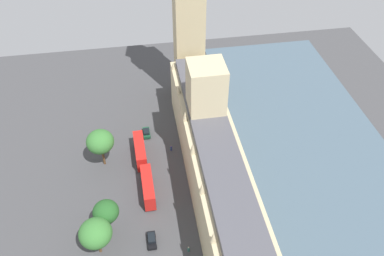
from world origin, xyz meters
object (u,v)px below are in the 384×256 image
Objects in this scene: double_decker_bus_midblock at (140,151)px; plane_tree_far_end at (95,233)px; car_black_by_river_gate at (152,240)px; plane_tree_leading at (106,212)px; plane_tree_slot_10 at (100,142)px; parliament_building at (214,163)px; pedestrian_near_tower at (171,148)px; double_decker_bus_trailing at (148,187)px; street_lamp_slot_11 at (102,219)px; pedestrian_opposite_hall at (189,249)px; car_dark_green_under_trees at (147,133)px.

plane_tree_far_end is (10.05, 25.16, 3.94)m from double_decker_bus_midblock.
plane_tree_leading is (8.60, -4.32, 5.85)m from car_black_by_river_gate.
double_decker_bus_midblock is 1.00× the size of plane_tree_slot_10.
parliament_building reaches higher than plane_tree_far_end.
pedestrian_near_tower is 0.17× the size of plane_tree_far_end.
parliament_building is 16.33m from double_decker_bus_trailing.
street_lamp_slot_11 is (1.06, 0.13, -2.14)m from plane_tree_leading.
pedestrian_opposite_hall is 0.15× the size of plane_tree_slot_10.
plane_tree_far_end is at bearing 25.71° from parliament_building.
plane_tree_far_end reaches higher than double_decker_bus_trailing.
double_decker_bus_trailing is at bearing -136.57° from plane_tree_leading.
plane_tree_far_end reaches higher than car_black_by_river_gate.
pedestrian_opposite_hall is (-5.73, 36.42, -0.19)m from car_dark_green_under_trees.
double_decker_bus_trailing is 15.29m from pedestrian_near_tower.
double_decker_bus_midblock is at bearing -111.77° from plane_tree_far_end.
pedestrian_near_tower is (-7.02, -13.45, -1.92)m from double_decker_bus_trailing.
double_decker_bus_trailing is (-1.00, 11.97, 0.00)m from double_decker_bus_midblock.
car_dark_green_under_trees is 33.15m from car_black_by_river_gate.
street_lamp_slot_11 is (9.06, 20.62, 1.96)m from double_decker_bus_midblock.
double_decker_bus_midblock is 22.61m from street_lamp_slot_11.
car_black_by_river_gate is at bearing 156.59° from street_lamp_slot_11.
street_lamp_slot_11 is at bearing 7.10° from plane_tree_leading.
street_lamp_slot_11 is (-0.99, -4.54, -1.98)m from plane_tree_far_end.
double_decker_bus_midblock is 24.88m from car_black_by_river_gate.
street_lamp_slot_11 is at bearing -140.58° from double_decker_bus_trailing.
pedestrian_near_tower is at bearing -59.61° from parliament_building.
car_dark_green_under_trees is at bearing -6.86° from pedestrian_near_tower.
plane_tree_leading is 2.40m from street_lamp_slot_11.
plane_tree_far_end reaches higher than car_dark_green_under_trees.
car_dark_green_under_trees is 31.25m from street_lamp_slot_11.
car_dark_green_under_trees is 20.39m from double_decker_bus_trailing.
car_dark_green_under_trees is 15.86m from plane_tree_slot_10.
double_decker_bus_midblock is at bearing -111.33° from plane_tree_leading.
street_lamp_slot_11 is at bearing -102.26° from plane_tree_far_end.
street_lamp_slot_11 is at bearing 17.79° from parliament_building.
car_black_by_river_gate is at bearing 111.83° from plane_tree_slot_10.
pedestrian_near_tower is at bearing -127.70° from street_lamp_slot_11.
car_dark_green_under_trees is 0.45× the size of plane_tree_leading.
parliament_building reaches higher than car_black_by_river_gate.
plane_tree_far_end is (17.93, -2.95, 5.88)m from pedestrian_opposite_hall.
double_decker_bus_trailing is at bearing 104.95° from pedestrian_near_tower.
car_black_by_river_gate is at bearing 38.22° from parliament_building.
car_black_by_river_gate is (0.40, 12.84, -1.75)m from double_decker_bus_trailing.
double_decker_bus_midblock is 6.83× the size of pedestrian_opposite_hall.
double_decker_bus_midblock is at bearing -88.88° from car_black_by_river_gate.
double_decker_bus_trailing is 1.12× the size of plane_tree_far_end.
pedestrian_near_tower is (-7.41, -26.28, -0.17)m from car_black_by_river_gate.
plane_tree_far_end is (12.20, 33.47, 5.69)m from car_dark_green_under_trees.
plane_tree_slot_10 is (9.13, 0.51, 5.06)m from double_decker_bus_midblock.
street_lamp_slot_11 is at bearing 151.83° from pedestrian_opposite_hall.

